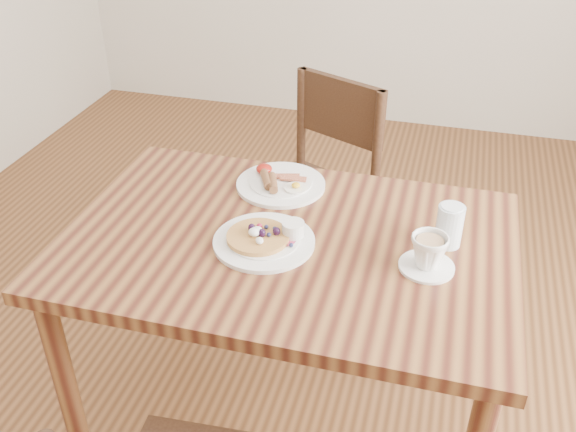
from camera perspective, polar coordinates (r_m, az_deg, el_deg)
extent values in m
plane|color=#512F17|center=(2.23, 0.00, -17.96)|extent=(5.00, 5.00, 0.00)
cube|color=brown|center=(1.73, 0.00, -2.50)|extent=(1.20, 0.80, 0.04)
cylinder|color=brown|center=(1.94, -18.97, -14.64)|extent=(0.06, 0.06, 0.71)
cylinder|color=brown|center=(2.19, 16.31, -7.60)|extent=(0.06, 0.06, 0.71)
cylinder|color=brown|center=(2.37, -10.49, -3.26)|extent=(0.06, 0.06, 0.71)
cube|color=#3E2716|center=(2.46, 1.77, 1.47)|extent=(0.56, 0.56, 0.04)
cylinder|color=#3E2716|center=(2.58, -3.96, -3.27)|extent=(0.04, 0.04, 0.43)
cylinder|color=#3E2716|center=(2.39, 2.39, -6.54)|extent=(0.04, 0.04, 0.43)
cylinder|color=#3E2716|center=(2.80, 1.09, 0.07)|extent=(0.04, 0.04, 0.43)
cylinder|color=#3E2716|center=(2.63, 7.21, -2.66)|extent=(0.04, 0.04, 0.43)
cylinder|color=#3E2716|center=(2.40, 7.95, 6.13)|extent=(0.04, 0.04, 0.43)
cylinder|color=#3E2716|center=(2.58, 1.19, 8.48)|extent=(0.04, 0.04, 0.43)
cube|color=#3E2716|center=(2.45, 4.69, 9.44)|extent=(0.36, 0.18, 0.24)
cylinder|color=white|center=(1.70, -2.14, -2.28)|extent=(0.27, 0.27, 0.01)
cylinder|color=white|center=(1.69, -2.15, -2.08)|extent=(0.19, 0.19, 0.01)
cylinder|color=#B22D59|center=(1.69, -0.42, -2.06)|extent=(0.07, 0.07, 0.00)
cylinder|color=#C68C47|center=(1.69, -2.69, -1.85)|extent=(0.17, 0.17, 0.01)
ellipsoid|color=white|center=(1.67, -2.92, -1.44)|extent=(0.03, 0.03, 0.02)
ellipsoid|color=white|center=(1.65, -2.69, -2.10)|extent=(0.02, 0.02, 0.01)
cylinder|color=white|center=(1.69, 0.46, -1.15)|extent=(0.06, 0.06, 0.04)
cylinder|color=#591E07|center=(1.68, 0.46, -0.70)|extent=(0.05, 0.05, 0.00)
sphere|color=black|center=(1.68, -1.57, -1.30)|extent=(0.02, 0.02, 0.02)
sphere|color=#1E234C|center=(1.70, -1.39, -1.04)|extent=(0.01, 0.01, 0.01)
sphere|color=#1E234C|center=(1.72, -1.87, -0.65)|extent=(0.01, 0.01, 0.01)
sphere|color=#B21938|center=(1.70, -2.54, -0.93)|extent=(0.02, 0.02, 0.02)
sphere|color=black|center=(1.69, -3.13, -1.06)|extent=(0.02, 0.02, 0.02)
sphere|color=#1E234C|center=(1.68, -3.31, -1.65)|extent=(0.01, 0.01, 0.01)
sphere|color=black|center=(1.67, -2.43, -1.57)|extent=(0.02, 0.02, 0.02)
sphere|color=#1E234C|center=(1.67, -1.77, -1.77)|extent=(0.01, 0.01, 0.01)
sphere|color=#1E234C|center=(1.63, -0.39, -3.07)|extent=(0.01, 0.01, 0.01)
sphere|color=#B21938|center=(1.66, 0.42, -2.41)|extent=(0.01, 0.01, 0.01)
sphere|color=black|center=(1.69, 0.57, -1.52)|extent=(0.02, 0.02, 0.02)
sphere|color=#1E234C|center=(1.72, 0.07, -0.93)|extent=(0.01, 0.01, 0.01)
cylinder|color=white|center=(1.95, -0.64, 2.82)|extent=(0.27, 0.27, 0.01)
cylinder|color=white|center=(1.94, -0.64, 3.00)|extent=(0.19, 0.19, 0.01)
cylinder|color=brown|center=(1.93, -1.95, 3.28)|extent=(0.06, 0.10, 0.03)
cylinder|color=brown|center=(1.91, -1.37, 2.97)|extent=(0.06, 0.10, 0.03)
cube|color=maroon|center=(1.96, -0.12, 3.56)|extent=(0.08, 0.04, 0.01)
cube|color=maroon|center=(1.94, 0.47, 3.36)|extent=(0.08, 0.03, 0.01)
cylinder|color=white|center=(1.90, 0.70, 2.51)|extent=(0.07, 0.07, 0.00)
ellipsoid|color=yellow|center=(1.90, 0.70, 2.77)|extent=(0.03, 0.03, 0.01)
ellipsoid|color=#A5190F|center=(1.99, -2.14, 4.23)|extent=(0.05, 0.05, 0.03)
cylinder|color=white|center=(1.65, 12.20, -4.40)|extent=(0.14, 0.14, 0.01)
imported|color=white|center=(1.62, 12.39, -3.07)|extent=(0.13, 0.13, 0.09)
cylinder|color=tan|center=(1.60, 12.52, -2.16)|extent=(0.07, 0.07, 0.00)
cylinder|color=silver|center=(1.72, 14.15, -0.85)|extent=(0.07, 0.07, 0.12)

